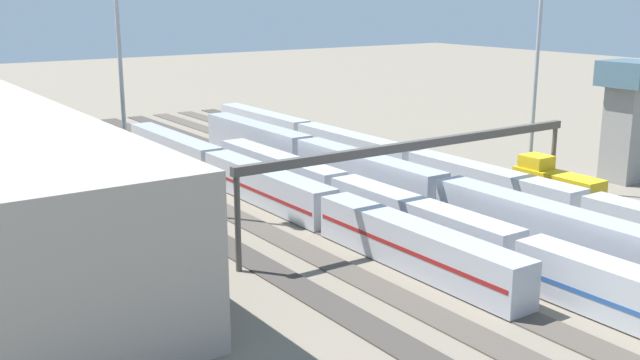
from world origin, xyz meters
TOP-DOWN VIEW (x-y plane):
  - ground_plane at (0.00, 0.00)m, footprint 400.00×400.00m
  - track_bed_0 at (0.00, -17.50)m, footprint 140.00×2.80m
  - track_bed_1 at (0.00, -12.50)m, footprint 140.00×2.80m
  - track_bed_2 at (0.00, -7.50)m, footprint 140.00×2.80m
  - track_bed_3 at (0.00, -2.50)m, footprint 140.00×2.80m
  - track_bed_4 at (0.00, 2.50)m, footprint 140.00×2.80m
  - track_bed_5 at (0.00, 7.50)m, footprint 140.00×2.80m
  - track_bed_6 at (0.00, 12.50)m, footprint 140.00×2.80m
  - track_bed_7 at (0.00, 17.50)m, footprint 140.00×2.80m
  - train_on_track_1 at (3.60, -12.50)m, footprint 95.60×3.06m
  - train_on_track_3 at (-11.77, -2.50)m, footprint 95.60×3.00m
  - train_on_track_0 at (-13.25, -17.50)m, footprint 10.00×3.00m
  - train_on_track_5 at (5.10, 7.50)m, footprint 71.40×3.06m
  - train_on_track_4 at (-13.71, 2.50)m, footprint 71.40×3.06m
  - light_mast_0 at (-6.61, -21.22)m, footprint 2.80×0.70m
  - light_mast_1 at (11.69, 20.39)m, footprint 2.80×0.70m
  - signal_gantry at (-11.06, 0.00)m, footprint 0.70×40.00m
  - control_tower at (-10.63, -33.33)m, footprint 6.00×6.00m

SIDE VIEW (x-z plane):
  - ground_plane at x=0.00m, z-range 0.00..0.00m
  - track_bed_0 at x=0.00m, z-range 0.00..0.12m
  - track_bed_1 at x=0.00m, z-range 0.00..0.12m
  - track_bed_2 at x=0.00m, z-range 0.00..0.12m
  - track_bed_3 at x=0.00m, z-range 0.00..0.12m
  - track_bed_4 at x=0.00m, z-range 0.00..0.12m
  - track_bed_5 at x=0.00m, z-range 0.00..0.12m
  - track_bed_6 at x=0.00m, z-range 0.00..0.12m
  - track_bed_7 at x=0.00m, z-range 0.00..0.12m
  - train_on_track_4 at x=-13.71m, z-range 0.11..3.91m
  - train_on_track_5 at x=5.10m, z-range 0.11..3.91m
  - train_on_track_1 at x=3.60m, z-range 0.12..3.92m
  - train_on_track_0 at x=-13.25m, z-range -0.34..4.66m
  - train_on_track_3 at x=-11.77m, z-range 0.12..5.12m
  - signal_gantry at x=-11.06m, z-range 3.33..12.13m
  - control_tower at x=-10.63m, z-range 1.18..15.72m
  - light_mast_0 at x=-6.61m, z-range 3.76..31.61m
  - light_mast_1 at x=11.69m, z-range 3.96..36.93m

